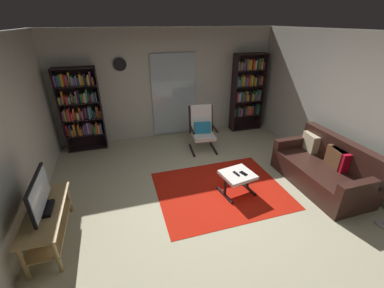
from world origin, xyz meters
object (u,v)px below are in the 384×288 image
(television, at_px, (40,196))
(leather_sofa, at_px, (324,169))
(cell_phone, at_px, (243,173))
(bookshelf_near_tv, at_px, (81,108))
(tv_remote, at_px, (236,174))
(tv_stand, at_px, (48,221))
(lounge_armchair, at_px, (202,127))
(ottoman, at_px, (237,177))
(bookshelf_near_sofa, at_px, (247,90))
(wall_clock, at_px, (120,64))

(television, height_order, leather_sofa, television)
(leather_sofa, bearing_deg, cell_phone, 172.90)
(bookshelf_near_tv, bearing_deg, cell_phone, -44.54)
(bookshelf_near_tv, xyz_separation_m, tv_remote, (2.55, -2.61, -0.59))
(television, bearing_deg, tv_stand, 121.49)
(lounge_armchair, bearing_deg, ottoman, -89.47)
(television, bearing_deg, cell_phone, 3.63)
(bookshelf_near_sofa, bearing_deg, leather_sofa, -87.98)
(cell_phone, bearing_deg, ottoman, 139.58)
(television, xyz_separation_m, wall_clock, (1.25, 3.00, 1.10))
(bookshelf_near_sofa, bearing_deg, lounge_armchair, -152.09)
(bookshelf_near_sofa, xyz_separation_m, leather_sofa, (0.10, -2.83, -0.75))
(bookshelf_near_tv, xyz_separation_m, cell_phone, (2.68, -2.63, -0.59))
(bookshelf_near_tv, bearing_deg, lounge_armchair, -17.39)
(leather_sofa, bearing_deg, tv_remote, 172.57)
(bookshelf_near_sofa, distance_m, ottoman, 3.10)
(bookshelf_near_tv, relative_size, lounge_armchair, 1.82)
(lounge_armchair, relative_size, wall_clock, 3.53)
(bookshelf_near_tv, relative_size, ottoman, 3.16)
(wall_clock, bearing_deg, bookshelf_near_tv, -169.35)
(bookshelf_near_tv, height_order, ottoman, bookshelf_near_tv)
(leather_sofa, distance_m, tv_remote, 1.66)
(wall_clock, bearing_deg, lounge_armchair, -31.28)
(ottoman, bearing_deg, cell_phone, -21.82)
(television, xyz_separation_m, bookshelf_near_tv, (0.30, 2.82, 0.24))
(television, xyz_separation_m, ottoman, (2.88, 0.22, -0.43))
(ottoman, bearing_deg, tv_stand, -175.62)
(tv_stand, bearing_deg, ottoman, 4.38)
(lounge_armchair, xyz_separation_m, cell_phone, (0.11, -1.83, -0.13))
(bookshelf_near_sofa, bearing_deg, television, -147.26)
(cell_phone, bearing_deg, bookshelf_near_tv, 116.86)
(leather_sofa, bearing_deg, bookshelf_near_tv, 146.07)
(bookshelf_near_sofa, height_order, leather_sofa, bookshelf_near_sofa)
(television, height_order, bookshelf_near_tv, bookshelf_near_tv)
(television, height_order, ottoman, television)
(leather_sofa, height_order, cell_phone, leather_sofa)
(bookshelf_near_sofa, xyz_separation_m, tv_remote, (-1.54, -2.61, -0.67))
(leather_sofa, height_order, tv_remote, leather_sofa)
(television, distance_m, leather_sofa, 4.52)
(tv_stand, relative_size, lounge_armchair, 1.19)
(wall_clock, bearing_deg, bookshelf_near_sofa, -3.19)
(cell_phone, bearing_deg, tv_remote, 149.94)
(leather_sofa, relative_size, tv_remote, 11.98)
(tv_stand, relative_size, television, 1.52)
(leather_sofa, distance_m, wall_clock, 4.68)
(bookshelf_near_tv, relative_size, leather_sofa, 1.08)
(television, bearing_deg, bookshelf_near_tv, 83.95)
(leather_sofa, xyz_separation_m, tv_remote, (-1.64, 0.21, 0.09))
(bookshelf_near_sofa, relative_size, lounge_armchair, 1.96)
(leather_sofa, height_order, wall_clock, wall_clock)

